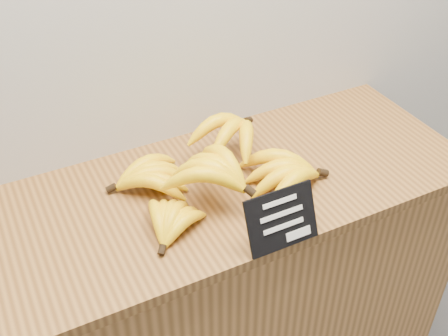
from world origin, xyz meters
TOP-DOWN VIEW (x-y plane):
  - counter at (0.18, 2.75)m, footprint 1.41×0.50m
  - counter_top at (0.18, 2.75)m, footprint 1.37×0.54m
  - chalkboard_sign at (0.23, 2.51)m, footprint 0.17×0.06m
  - banana_pile at (0.17, 2.73)m, footprint 0.54×0.42m

SIDE VIEW (x-z plane):
  - counter at x=0.18m, z-range 0.00..0.90m
  - counter_top at x=0.18m, z-range 0.90..0.93m
  - banana_pile at x=0.17m, z-range 0.92..1.05m
  - chalkboard_sign at x=0.23m, z-range 0.93..1.06m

